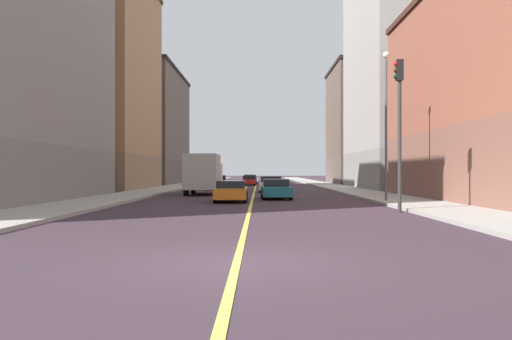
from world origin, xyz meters
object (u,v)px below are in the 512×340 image
(building_left_mid, at_px, (406,74))
(building_right_midblock, at_px, (96,82))
(building_right_distant, at_px, (143,128))
(box_truck, at_px, (204,173))
(car_blue, at_px, (250,179))
(car_yellow, at_px, (217,183))
(traffic_light_left_near, at_px, (399,115))
(street_lamp_left_near, at_px, (386,112))
(building_left_far, at_px, (368,125))
(car_orange, at_px, (231,191))
(car_red, at_px, (249,181))
(car_white, at_px, (271,184))
(car_teal, at_px, (276,189))

(building_left_mid, bearing_deg, building_right_midblock, -174.83)
(building_right_distant, bearing_deg, box_truck, -70.31)
(building_right_distant, distance_m, car_blue, 16.17)
(car_yellow, bearing_deg, building_left_mid, 12.56)
(traffic_light_left_near, xyz_separation_m, car_yellow, (-10.02, 27.24, -3.55))
(building_right_midblock, bearing_deg, street_lamp_left_near, -43.84)
(building_left_far, distance_m, building_right_distant, 30.81)
(building_right_distant, relative_size, traffic_light_left_near, 3.33)
(car_orange, bearing_deg, box_truck, 105.16)
(building_left_far, bearing_deg, car_red, -158.39)
(building_left_mid, xyz_separation_m, car_blue, (-16.26, 19.32, -11.06))
(building_left_mid, relative_size, car_white, 5.07)
(traffic_light_left_near, bearing_deg, building_right_distant, 113.61)
(building_left_mid, xyz_separation_m, traffic_light_left_near, (-8.92, -31.46, -7.48))
(building_right_distant, bearing_deg, car_blue, 2.92)
(building_left_mid, xyz_separation_m, car_orange, (-16.59, -23.43, -11.09))
(traffic_light_left_near, bearing_deg, car_teal, 114.03)
(car_blue, distance_m, box_truck, 33.31)
(street_lamp_left_near, bearing_deg, car_teal, 143.29)
(car_red, xyz_separation_m, box_truck, (-2.90, -26.80, 1.02))
(car_red, bearing_deg, traffic_light_left_near, -80.57)
(street_lamp_left_near, distance_m, car_red, 38.90)
(car_yellow, bearing_deg, traffic_light_left_near, -69.81)
(building_left_mid, height_order, street_lamp_left_near, building_left_mid)
(traffic_light_left_near, xyz_separation_m, car_teal, (-4.98, 11.16, -3.60))
(building_left_far, relative_size, car_white, 3.51)
(building_right_distant, height_order, car_teal, building_right_distant)
(building_right_midblock, xyz_separation_m, traffic_light_left_near, (21.88, -28.67, -6.21))
(building_left_mid, height_order, car_yellow, building_left_mid)
(building_left_far, height_order, street_lamp_left_near, building_left_far)
(car_teal, bearing_deg, box_truck, 129.36)
(traffic_light_left_near, bearing_deg, car_orange, 133.71)
(building_right_midblock, distance_m, car_orange, 26.91)
(car_red, height_order, car_teal, car_teal)
(building_right_distant, height_order, traffic_light_left_near, building_right_distant)
(street_lamp_left_near, bearing_deg, building_right_midblock, 136.16)
(building_right_midblock, distance_m, car_white, 20.54)
(building_right_distant, xyz_separation_m, car_orange, (14.20, -42.01, -7.09))
(building_left_far, xyz_separation_m, car_white, (-13.98, -28.79, -7.45))
(car_red, bearing_deg, building_right_distant, 158.80)
(car_orange, xyz_separation_m, box_truck, (-2.60, 9.59, 1.00))
(building_right_midblock, relative_size, traffic_light_left_near, 3.16)
(building_left_far, relative_size, street_lamp_left_near, 1.96)
(car_teal, bearing_deg, car_orange, -130.69)
(box_truck, bearing_deg, car_white, 40.57)
(building_left_far, relative_size, car_teal, 3.51)
(traffic_light_left_near, relative_size, car_teal, 1.43)
(car_yellow, bearing_deg, car_orange, -83.05)
(car_teal, relative_size, box_truck, 0.66)
(building_right_midblock, bearing_deg, traffic_light_left_near, -52.66)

